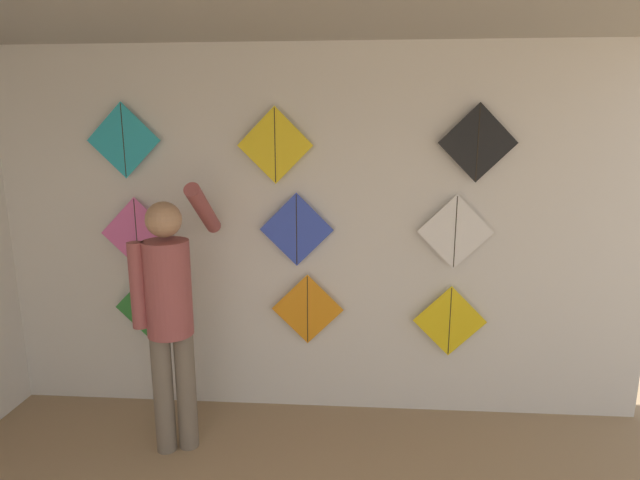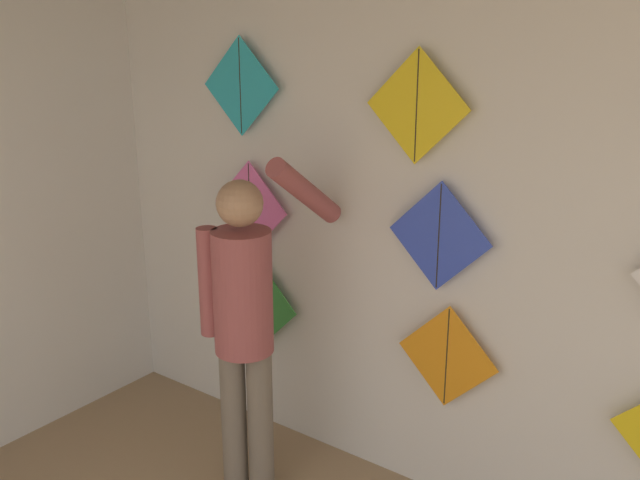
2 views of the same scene
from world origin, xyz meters
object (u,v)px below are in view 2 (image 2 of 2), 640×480
(kite_0, at_px, (260,304))
(kite_6, at_px, (241,86))
(shopkeeper, at_px, (245,314))
(kite_1, at_px, (447,357))
(kite_4, at_px, (439,237))
(kite_7, at_px, (417,106))
(kite_3, at_px, (250,208))

(kite_0, height_order, kite_6, kite_6)
(shopkeeper, xyz_separation_m, kite_1, (0.87, 0.55, -0.20))
(kite_4, relative_size, kite_7, 1.00)
(kite_0, bearing_deg, kite_3, 180.00)
(kite_6, xyz_separation_m, kite_7, (1.12, 0.00, -0.03))
(kite_0, relative_size, kite_7, 1.00)
(shopkeeper, xyz_separation_m, kite_4, (0.79, 0.55, 0.42))
(kite_0, xyz_separation_m, kite_3, (-0.06, 0.00, 0.59))
(kite_0, relative_size, kite_1, 1.00)
(shopkeeper, height_order, kite_6, kite_6)
(kite_0, distance_m, kite_4, 1.33)
(kite_6, bearing_deg, kite_7, 0.00)
(kite_0, bearing_deg, kite_6, 180.00)
(shopkeeper, distance_m, kite_0, 0.70)
(shopkeeper, height_order, kite_4, shopkeeper)
(kite_0, relative_size, kite_6, 1.00)
(kite_6, height_order, kite_7, kite_6)
(kite_1, xyz_separation_m, kite_6, (-1.35, 0.00, 1.27))
(kite_7, bearing_deg, kite_0, 180.00)
(kite_0, height_order, kite_3, kite_3)
(kite_6, distance_m, kite_7, 1.12)
(kite_1, height_order, kite_3, kite_3)
(kite_7, bearing_deg, kite_3, 180.00)
(kite_1, distance_m, kite_7, 1.26)
(kite_0, height_order, kite_1, kite_1)
(kite_0, bearing_deg, kite_1, 0.00)
(kite_4, bearing_deg, kite_1, 0.00)
(kite_3, height_order, kite_4, kite_4)
(kite_6, bearing_deg, kite_3, 0.00)
(kite_0, bearing_deg, kite_7, 0.00)
(kite_4, distance_m, kite_7, 0.63)
(kite_3, relative_size, kite_6, 1.00)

